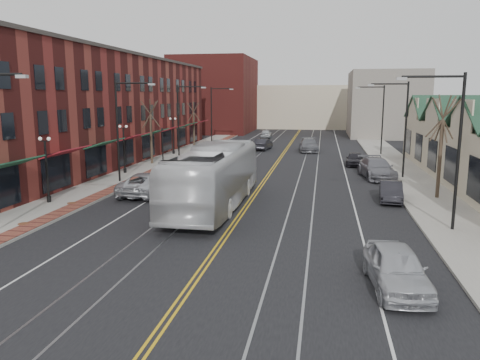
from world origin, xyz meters
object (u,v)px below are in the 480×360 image
at_px(transit_bus, 214,177).
at_px(parked_car_b, 391,192).
at_px(parked_suv, 148,184).
at_px(parked_car_a, 396,268).
at_px(parked_car_c, 377,168).
at_px(parked_car_d, 355,159).

bearing_deg(transit_bus, parked_car_b, -161.71).
relative_size(transit_bus, parked_suv, 2.39).
bearing_deg(parked_car_b, transit_bus, -157.17).
distance_m(parked_suv, parked_car_a, 20.56).
relative_size(parked_car_b, parked_car_c, 0.69).
height_order(transit_bus, parked_car_b, transit_bus).
xyz_separation_m(parked_suv, parked_car_c, (16.80, 9.87, 0.05)).
distance_m(parked_car_b, parked_car_d, 16.12).
distance_m(transit_bus, parked_car_a, 14.83).
distance_m(parked_car_b, parked_car_c, 8.97).
height_order(parked_car_b, parked_car_c, parked_car_c).
bearing_deg(parked_car_b, parked_car_a, -91.83).
bearing_deg(parked_suv, parked_car_c, -147.13).
xyz_separation_m(transit_bus, parked_car_c, (11.30, 12.59, -1.09)).
bearing_deg(parked_suv, parked_car_a, 139.30).
xyz_separation_m(transit_bus, parked_car_a, (9.50, -11.33, -1.14)).
height_order(parked_suv, parked_car_d, parked_suv).
relative_size(transit_bus, parked_car_a, 2.96).
height_order(parked_suv, parked_car_a, parked_suv).
bearing_deg(parked_car_b, parked_suv, -171.90).
relative_size(parked_suv, parked_car_a, 1.24).
xyz_separation_m(parked_suv, parked_car_a, (15.00, -14.06, -0.01)).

